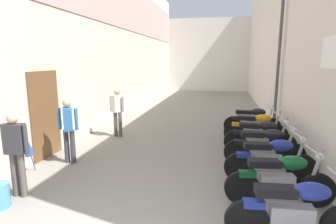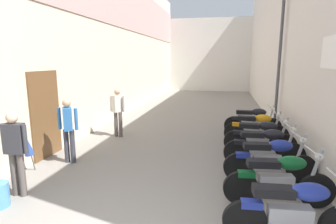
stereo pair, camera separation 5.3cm
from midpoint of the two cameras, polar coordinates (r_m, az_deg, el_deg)
name	(u,v)px [view 2 (the right image)]	position (r m, az deg, el deg)	size (l,w,h in m)	color
ground_plane	(190,124)	(10.69, 4.83, -2.48)	(35.56, 35.56, 0.00)	gray
building_left	(124,38)	(13.16, -9.04, 15.06)	(0.45, 19.56, 6.84)	beige
building_right	(279,28)	(12.57, 22.41, 16.00)	(0.45, 19.56, 7.51)	beige
building_far_end	(210,55)	(23.14, 8.90, 11.70)	(9.34, 2.00, 5.71)	silver
motorcycle_nearest	(295,211)	(4.17, 25.43, -18.26)	(1.85, 0.58, 1.04)	black
motorcycle_second	(280,178)	(5.06, 22.73, -12.77)	(1.85, 0.58, 1.04)	black
motorcycle_third	(271,159)	(5.93, 21.03, -9.17)	(1.85, 0.58, 1.04)	black
motorcycle_fourth	(265,146)	(6.74, 19.89, -6.69)	(1.85, 0.58, 1.04)	black
motorcycle_fifth	(260,136)	(7.54, 19.03, -4.80)	(1.85, 0.58, 1.04)	black
motorcycle_sixth	(256,127)	(8.45, 18.25, -3.10)	(1.85, 0.58, 1.04)	black
motorcycle_seventh	(253,120)	(9.40, 17.61, -1.67)	(1.85, 0.58, 1.04)	black
pedestrian_by_doorway	(15,148)	(5.59, -29.24, -6.59)	(0.52, 0.23, 1.57)	#564C47
pedestrian_mid_alley	(68,126)	(6.88, -20.06, -2.76)	(0.52, 0.39, 1.57)	#383842
pedestrian_further_down	(118,109)	(8.86, -10.37, 0.65)	(0.52, 0.39, 1.57)	#564C47
umbrella_leaning	(27,144)	(6.64, -27.38, -5.94)	(0.20, 0.35, 0.97)	#4C4C4C
street_lamp	(278,48)	(9.90, 22.21, 12.43)	(0.79, 0.18, 4.93)	#47474C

